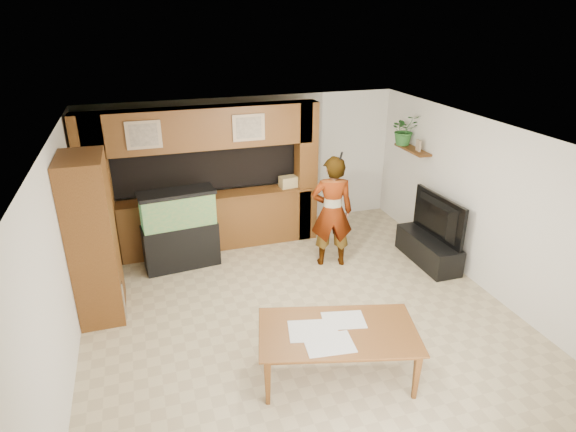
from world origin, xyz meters
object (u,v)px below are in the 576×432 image
object	(u,v)px
aquarium	(180,230)
person	(332,212)
pantry_cabinet	(93,239)
dining_table	(337,355)
television	(432,218)

from	to	relation	value
aquarium	person	size ratio (longest dim) A/B	0.71
pantry_cabinet	dining_table	size ratio (longest dim) A/B	1.27
television	person	xyz separation A→B (m)	(-1.65, 0.45, 0.14)
person	dining_table	xyz separation A→B (m)	(-0.99, -2.66, -0.64)
television	dining_table	bearing A→B (deg)	127.08
television	aquarium	bearing A→B (deg)	71.80
pantry_cabinet	television	size ratio (longest dim) A/B	1.80
television	dining_table	xyz separation A→B (m)	(-2.65, -2.21, -0.51)
person	television	bearing A→B (deg)	178.83
aquarium	television	xyz separation A→B (m)	(4.11, -1.13, 0.16)
aquarium	television	bearing A→B (deg)	-21.31
television	person	distance (m)	1.72
pantry_cabinet	aquarium	size ratio (longest dim) A/B	1.72
pantry_cabinet	dining_table	world-z (taller)	pantry_cabinet
aquarium	television	distance (m)	4.26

